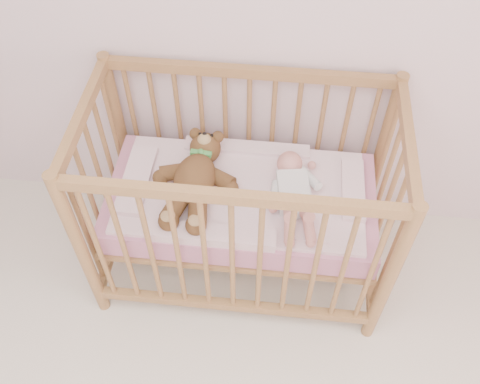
# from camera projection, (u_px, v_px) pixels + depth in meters

# --- Properties ---
(crib) EXTENTS (1.36, 0.76, 1.00)m
(crib) POSITION_uv_depth(u_px,v_px,m) (241.00, 200.00, 2.46)
(crib) COLOR #A47745
(crib) RESTS_ON floor
(mattress) EXTENTS (1.22, 0.62, 0.13)m
(mattress) POSITION_uv_depth(u_px,v_px,m) (241.00, 202.00, 2.47)
(mattress) COLOR pink
(mattress) RESTS_ON crib
(blanket) EXTENTS (1.10, 0.58, 0.06)m
(blanket) POSITION_uv_depth(u_px,v_px,m) (241.00, 192.00, 2.42)
(blanket) COLOR pink
(blanket) RESTS_ON mattress
(baby) EXTENTS (0.33, 0.56, 0.13)m
(baby) POSITION_uv_depth(u_px,v_px,m) (294.00, 189.00, 2.33)
(baby) COLOR white
(baby) RESTS_ON blanket
(teddy_bear) EXTENTS (0.45, 0.61, 0.16)m
(teddy_bear) POSITION_uv_depth(u_px,v_px,m) (195.00, 179.00, 2.35)
(teddy_bear) COLOR brown
(teddy_bear) RESTS_ON blanket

